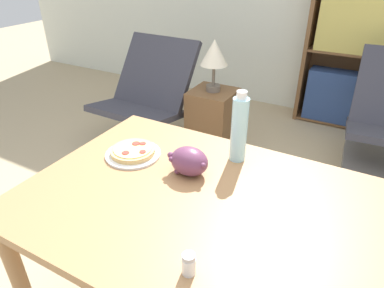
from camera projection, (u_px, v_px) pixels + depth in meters
name	position (u px, v px, depth m)	size (l,w,h in m)	color
dining_table	(198.00, 220.00, 1.24)	(1.25, 0.89, 0.77)	#A37549
pizza_on_plate	(133.00, 152.00, 1.44)	(0.23, 0.23, 0.04)	white
grape_bunch	(189.00, 161.00, 1.30)	(0.16, 0.12, 0.11)	#6B3856
drink_bottle	(239.00, 129.00, 1.35)	(0.07, 0.07, 0.30)	#A3DBEA
salt_shaker	(189.00, 264.00, 0.91)	(0.04, 0.04, 0.07)	white
lounge_chair_near	(146.00, 113.00, 2.97)	(0.70, 0.78, 0.88)	slate
bookshelf	(346.00, 58.00, 3.16)	(0.74, 0.29, 1.41)	brown
side_table	(212.00, 123.00, 2.83)	(0.34, 0.34, 0.56)	brown
table_lamp	(214.00, 55.00, 2.55)	(0.21, 0.21, 0.40)	#665B51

